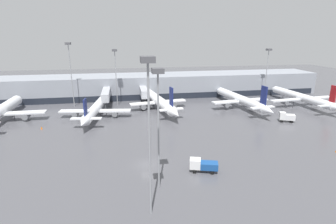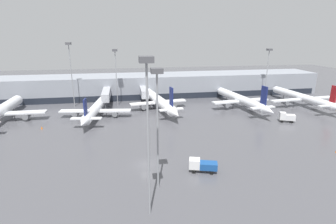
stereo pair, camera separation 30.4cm
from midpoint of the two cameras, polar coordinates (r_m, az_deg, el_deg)
ground_plane at (r=54.12m, az=-4.70°, el=-11.30°), size 320.00×320.00×0.00m
terminal_building at (r=111.61m, az=-7.78°, el=5.66°), size 160.00×30.65×9.00m
parked_jet_1 at (r=107.36m, az=27.10°, el=2.82°), size 25.83×35.92×9.84m
parked_jet_2 at (r=92.08m, az=-2.26°, el=2.51°), size 20.25×39.29×10.14m
parked_jet_3 at (r=85.52m, az=-15.68°, el=0.55°), size 22.33×31.97×8.49m
parked_jet_4 at (r=96.47m, az=15.45°, el=2.66°), size 21.48×36.28×10.15m
service_truck_0 at (r=85.96m, az=24.31°, el=-0.94°), size 4.74×3.39×2.92m
service_truck_2 at (r=51.17m, az=7.41°, el=-11.32°), size 5.64×3.36×2.54m
traffic_cone_0 at (r=69.76m, az=32.67°, el=-7.11°), size 0.37×0.37×0.73m
traffic_cone_2 at (r=80.71m, az=-25.91°, el=-3.12°), size 0.50×0.50×0.77m
traffic_cone_3 at (r=89.46m, az=-16.94°, el=-0.34°), size 0.44×0.44×0.77m
apron_light_mast_0 at (r=40.53m, az=-2.39°, el=3.19°), size 1.80×1.80×20.40m
apron_light_mast_2 at (r=98.98m, az=-20.75°, el=10.93°), size 1.80×1.80×22.66m
apron_light_mast_3 at (r=96.61m, az=-11.51°, el=10.61°), size 1.80×1.80×20.33m
apron_light_mast_4 at (r=113.19m, az=20.84°, el=10.57°), size 1.80×1.80×19.94m
apron_light_mast_5 at (r=33.65m, az=-4.52°, el=3.02°), size 1.80×1.80×22.67m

